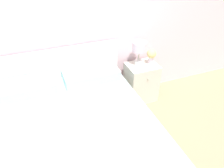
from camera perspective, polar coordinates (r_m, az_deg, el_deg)
ground_plane at (r=3.46m, az=-12.74°, el=-6.03°), size 12.00×12.00×0.00m
wall_back at (r=2.88m, az=-16.35°, el=15.00°), size 8.00×0.06×2.60m
bed at (r=2.59m, az=-9.91°, el=-12.91°), size 1.75×1.91×0.99m
nightstand at (r=3.42m, az=7.58°, el=0.48°), size 0.45×0.39×0.61m
table_lamp at (r=3.17m, az=7.14°, el=9.18°), size 0.20×0.20×0.35m
flower_vase at (r=3.27m, az=10.28°, el=7.45°), size 0.14×0.14×0.22m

